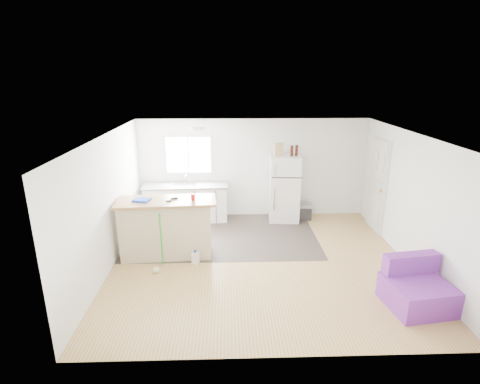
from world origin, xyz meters
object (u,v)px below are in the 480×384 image
kitchen_cabinets (186,202)px  refrigerator (284,188)px  blue_tray (142,200)px  bottle_right (297,150)px  mop (158,260)px  bottle_left (292,151)px  purple_seat (416,289)px  peninsula (166,228)px  cleaner_jug (195,258)px  cardboard_box (278,150)px  red_cup (193,197)px  cooler (301,211)px

kitchen_cabinets → refrigerator: refrigerator is taller
refrigerator → blue_tray: refrigerator is taller
bottle_right → mop: bearing=-139.7°
bottle_left → purple_seat: bearing=-68.2°
peninsula → blue_tray: (-0.42, -0.03, 0.58)m
purple_seat → bottle_left: bearing=103.5°
cleaner_jug → mop: size_ratio=0.24×
mop → peninsula: bearing=72.9°
cardboard_box → bottle_right: (0.43, 0.04, -0.02)m
purple_seat → cleaner_jug: bearing=149.5°
purple_seat → bottle_right: (-1.28, 3.56, 1.45)m
peninsula → bottle_right: (2.78, 1.77, 1.14)m
kitchen_cabinets → bottle_right: 2.89m
refrigerator → red_cup: refrigerator is taller
blue_tray → bottle_left: size_ratio=1.20×
bottle_left → refrigerator: bearing=141.8°
purple_seat → cardboard_box: size_ratio=3.33×
purple_seat → cardboard_box: (-1.70, 3.52, 1.47)m
peninsula → blue_tray: 0.72m
red_cup → bottle_right: bottle_right is taller
kitchen_cabinets → bottle_left: (2.48, -0.13, 1.26)m
cooler → bottle_left: bottle_left is taller
peninsula → cleaner_jug: bearing=-36.6°
purple_seat → bottle_left: size_ratio=4.00×
peninsula → red_cup: red_cup is taller
purple_seat → kitchen_cabinets: bearing=128.6°
cleaner_jug → mop: mop is taller
purple_seat → cooler: bearing=98.0°
cooler → bottle_left: size_ratio=2.06×
red_cup → bottle_left: bottle_left is taller
blue_tray → mop: bearing=-60.9°
kitchen_cabinets → blue_tray: bearing=-110.4°
cooler → mop: 3.96m
mop → cardboard_box: 3.72m
mop → red_cup: bearing=36.0°
mop → bottle_left: size_ratio=4.65×
cardboard_box → cooler: bearing=10.9°
refrigerator → blue_tray: 3.50m
purple_seat → blue_tray: bearing=150.3°
purple_seat → cardboard_box: cardboard_box is taller
bottle_left → mop: bearing=-139.2°
purple_seat → cardboard_box: 4.18m
cardboard_box → bottle_left: 0.31m
kitchen_cabinets → bottle_right: size_ratio=8.07×
cleaner_jug → mop: 0.71m
kitchen_cabinets → red_cup: 2.03m
kitchen_cabinets → peninsula: (-0.18, -1.84, 0.12)m
refrigerator → cooler: (0.45, 0.05, -0.61)m
refrigerator → bottle_left: bottle_left is taller
red_cup → blue_tray: red_cup is taller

